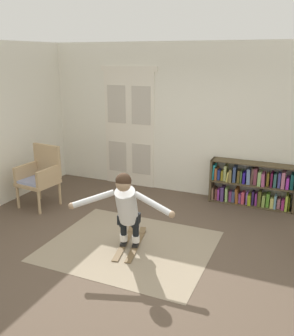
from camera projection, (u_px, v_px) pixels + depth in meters
name	position (u px, v px, depth m)	size (l,w,h in m)	color
ground_plane	(133.00, 251.00, 5.25)	(7.20, 7.20, 0.00)	brown
back_wall	(191.00, 121.00, 7.11)	(6.00, 0.10, 2.90)	silver
double_door	(129.00, 127.00, 7.62)	(1.22, 0.05, 2.45)	silver
rug	(130.00, 246.00, 5.39)	(2.32, 1.93, 0.01)	gray
bookshelf	(252.00, 186.00, 6.76)	(1.52, 0.30, 0.81)	#4D402A
wicker_chair	(40.00, 175.00, 6.71)	(0.66, 0.66, 1.10)	tan
skis_pair	(130.00, 243.00, 5.42)	(0.46, 1.01, 0.07)	brown
person_skier	(126.00, 205.00, 5.04)	(1.41, 0.76, 1.12)	white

